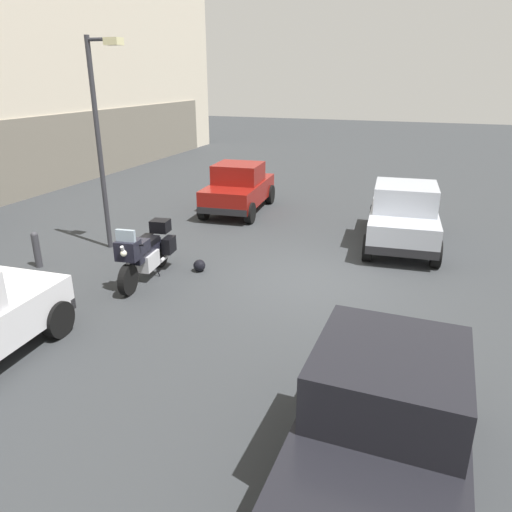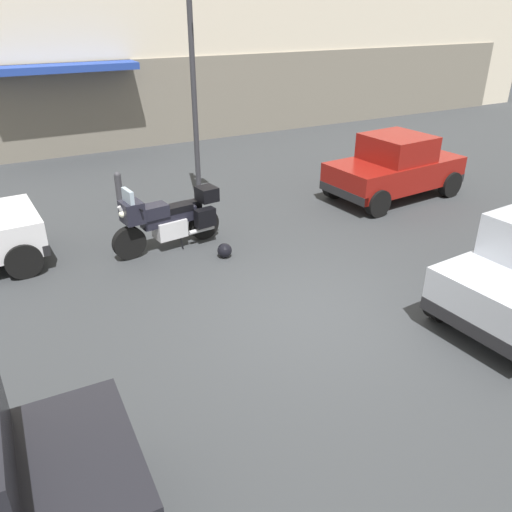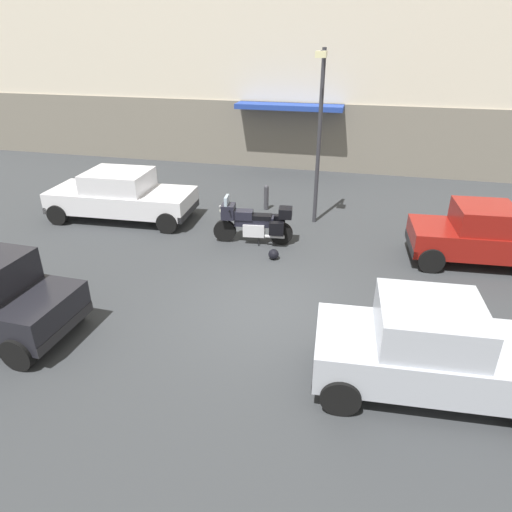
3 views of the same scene
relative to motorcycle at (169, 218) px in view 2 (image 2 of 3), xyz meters
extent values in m
plane|color=#2D3033|center=(1.15, -3.42, -0.62)|extent=(80.00, 80.00, 0.00)
cube|color=#6D675C|center=(1.15, 8.05, 0.78)|extent=(34.74, 0.12, 2.80)
cube|color=navy|center=(-0.44, 7.62, 2.08)|extent=(4.40, 1.10, 0.20)
cylinder|color=black|center=(-0.85, -0.10, -0.30)|extent=(0.65, 0.22, 0.64)
cylinder|color=black|center=(0.76, 0.09, -0.30)|extent=(0.65, 0.22, 0.64)
cylinder|color=#B7B7BC|center=(-0.83, -0.10, 0.13)|extent=(0.33, 0.11, 0.68)
cube|color=#B7B7BC|center=(-0.01, 0.00, -0.20)|extent=(0.64, 0.47, 0.36)
cube|color=black|center=(-0.01, 0.00, 0.04)|extent=(1.13, 0.41, 0.28)
cube|color=black|center=(-0.30, -0.03, 0.22)|extent=(0.56, 0.40, 0.24)
cube|color=black|center=(0.19, 0.02, 0.18)|extent=(0.59, 0.36, 0.12)
cube|color=black|center=(-0.73, -0.09, 0.30)|extent=(0.41, 0.48, 0.40)
cube|color=#8C9EAD|center=(-0.77, -0.09, 0.60)|extent=(0.13, 0.41, 0.28)
sphere|color=#EAEACC|center=(-0.91, -0.11, 0.30)|extent=(0.14, 0.14, 0.14)
cylinder|color=black|center=(-0.65, -0.08, 0.40)|extent=(0.11, 0.62, 0.04)
cylinder|color=#B7B7BC|center=(0.61, -0.13, -0.32)|extent=(0.56, 0.15, 0.09)
cube|color=black|center=(0.67, -0.20, -0.04)|extent=(0.42, 0.25, 0.36)
cube|color=black|center=(0.61, 0.36, -0.04)|extent=(0.42, 0.25, 0.36)
cube|color=black|center=(0.86, 0.10, 0.33)|extent=(0.41, 0.44, 0.28)
cylinder|color=black|center=(0.16, -0.16, -0.47)|extent=(0.04, 0.13, 0.29)
sphere|color=black|center=(0.75, -0.91, -0.48)|extent=(0.28, 0.28, 0.28)
cube|color=black|center=(2.43, -5.22, -0.20)|extent=(0.24, 1.64, 0.20)
cylinder|color=black|center=(2.77, -4.42, -0.30)|extent=(0.65, 0.27, 0.64)
cube|color=black|center=(-2.34, 0.92, -0.20)|extent=(0.22, 1.76, 0.20)
cylinder|color=black|center=(-2.69, 0.06, -0.30)|extent=(0.65, 0.25, 0.64)
cylinder|color=black|center=(-2.79, 1.74, -0.30)|extent=(0.65, 0.25, 0.64)
cube|color=maroon|center=(5.90, 0.18, 0.02)|extent=(3.51, 1.82, 0.64)
cube|color=maroon|center=(5.90, 0.18, 0.64)|extent=(1.51, 1.54, 0.60)
cube|color=#8C9EAD|center=(6.55, 0.23, 0.64)|extent=(0.16, 1.33, 0.51)
cube|color=#8C9EAD|center=(5.25, 0.13, 0.64)|extent=(0.16, 1.33, 0.48)
cube|color=black|center=(7.54, 0.31, -0.20)|extent=(0.24, 1.56, 0.20)
cube|color=black|center=(4.25, 0.05, -0.20)|extent=(0.24, 1.56, 0.20)
cylinder|color=black|center=(7.09, 1.01, -0.30)|extent=(0.66, 0.27, 0.64)
cylinder|color=black|center=(7.20, -0.46, -0.30)|extent=(0.66, 0.27, 0.64)
cylinder|color=black|center=(4.59, 0.82, -0.30)|extent=(0.66, 0.27, 0.64)
cylinder|color=black|center=(4.71, -0.65, -0.30)|extent=(0.66, 0.27, 0.64)
sphere|color=silver|center=(7.56, 0.74, -0.08)|extent=(0.14, 0.14, 0.14)
sphere|color=silver|center=(7.63, -0.12, -0.08)|extent=(0.14, 0.14, 0.14)
cube|color=#8C9EAD|center=(-3.25, -5.49, 0.70)|extent=(0.09, 1.40, 0.51)
cube|color=black|center=(-2.30, -5.51, -0.20)|extent=(0.16, 1.64, 0.20)
cylinder|color=black|center=(-2.68, -4.72, -0.30)|extent=(0.65, 0.24, 0.64)
cylinder|color=#2D2D33|center=(1.45, 2.02, 1.91)|extent=(0.12, 0.12, 5.06)
cylinder|color=#333338|center=(-0.28, 2.75, -0.23)|extent=(0.16, 0.16, 0.78)
sphere|color=#333338|center=(-0.28, 2.75, 0.16)|extent=(0.16, 0.16, 0.16)
camera|label=1|loc=(-8.38, -5.60, 3.60)|focal=33.75mm
camera|label=2|loc=(-2.89, -8.93, 3.75)|focal=35.81mm
camera|label=3|loc=(2.91, -11.53, 4.79)|focal=31.96mm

